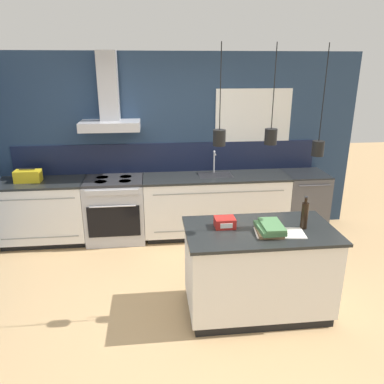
{
  "coord_description": "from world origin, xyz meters",
  "views": [
    {
      "loc": [
        -0.25,
        -3.39,
        2.42
      ],
      "look_at": [
        0.19,
        0.61,
        1.05
      ],
      "focal_mm": 35.0,
      "sensor_mm": 36.0,
      "label": 1
    }
  ],
  "objects_px": {
    "bottle_on_island": "(304,215)",
    "dishwasher": "(303,202)",
    "oven_range": "(116,209)",
    "red_supply_box": "(225,222)",
    "yellow_toolbox": "(28,176)",
    "book_stack": "(270,228)"
  },
  "relations": [
    {
      "from": "bottle_on_island",
      "to": "book_stack",
      "type": "distance_m",
      "value": 0.38
    },
    {
      "from": "book_stack",
      "to": "red_supply_box",
      "type": "xyz_separation_m",
      "value": [
        -0.4,
        0.18,
        0.0
      ]
    },
    {
      "from": "bottle_on_island",
      "to": "yellow_toolbox",
      "type": "xyz_separation_m",
      "value": [
        -3.12,
        1.88,
        -0.06
      ]
    },
    {
      "from": "oven_range",
      "to": "yellow_toolbox",
      "type": "relative_size",
      "value": 2.68
    },
    {
      "from": "yellow_toolbox",
      "to": "book_stack",
      "type": "bearing_deg",
      "value": -35.19
    },
    {
      "from": "dishwasher",
      "to": "bottle_on_island",
      "type": "xyz_separation_m",
      "value": [
        -0.8,
        -1.88,
        0.59
      ]
    },
    {
      "from": "bottle_on_island",
      "to": "dishwasher",
      "type": "bearing_deg",
      "value": 66.92
    },
    {
      "from": "dishwasher",
      "to": "red_supply_box",
      "type": "xyz_separation_m",
      "value": [
        -1.56,
        -1.77,
        0.5
      ]
    },
    {
      "from": "dishwasher",
      "to": "oven_range",
      "type": "bearing_deg",
      "value": -179.91
    },
    {
      "from": "bottle_on_island",
      "to": "book_stack",
      "type": "height_order",
      "value": "bottle_on_island"
    },
    {
      "from": "dishwasher",
      "to": "red_supply_box",
      "type": "relative_size",
      "value": 4.58
    },
    {
      "from": "oven_range",
      "to": "dishwasher",
      "type": "height_order",
      "value": "same"
    },
    {
      "from": "book_stack",
      "to": "bottle_on_island",
      "type": "bearing_deg",
      "value": 11.32
    },
    {
      "from": "red_supply_box",
      "to": "bottle_on_island",
      "type": "bearing_deg",
      "value": -8.21
    },
    {
      "from": "oven_range",
      "to": "bottle_on_island",
      "type": "xyz_separation_m",
      "value": [
        1.99,
        -1.87,
        0.59
      ]
    },
    {
      "from": "dishwasher",
      "to": "red_supply_box",
      "type": "bearing_deg",
      "value": -131.36
    },
    {
      "from": "oven_range",
      "to": "bottle_on_island",
      "type": "distance_m",
      "value": 2.8
    },
    {
      "from": "book_stack",
      "to": "yellow_toolbox",
      "type": "relative_size",
      "value": 0.99
    },
    {
      "from": "oven_range",
      "to": "red_supply_box",
      "type": "bearing_deg",
      "value": -55.1
    },
    {
      "from": "oven_range",
      "to": "red_supply_box",
      "type": "xyz_separation_m",
      "value": [
        1.23,
        -1.76,
        0.5
      ]
    },
    {
      "from": "dishwasher",
      "to": "book_stack",
      "type": "relative_size",
      "value": 2.71
    },
    {
      "from": "bottle_on_island",
      "to": "red_supply_box",
      "type": "relative_size",
      "value": 1.64
    }
  ]
}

